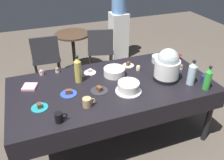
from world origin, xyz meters
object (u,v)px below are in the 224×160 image
dessert_plate_white (90,72)px  dessert_plate_cobalt (69,93)px  dessert_plate_teal (40,107)px  water_cooler (119,29)px  cupcake_rose (57,70)px  coffee_mug_navy (204,79)px  cupcake_mint (42,72)px  coffee_mug_red (177,57)px  cupcake_cocoa (138,68)px  coffee_mug_tan (87,102)px  slow_cooker (167,66)px  glass_salad_bowl (159,59)px  soda_bottle_water (192,73)px  coffee_mug_black (59,117)px  cupcake_vanilla (181,67)px  maroon_chair_left (46,55)px  maroon_chair_right (100,47)px  ceramic_snack_bowl (114,72)px  dessert_plate_charcoal (99,90)px  soda_bottle_ginger_ale (78,70)px  potluck_table (112,89)px  round_cafe_table (73,45)px  frosted_layer_cake (129,87)px  soda_bottle_lime_soda (208,79)px

dessert_plate_white → dessert_plate_cobalt: bearing=-132.9°
dessert_plate_teal → water_cooler: size_ratio=0.13×
cupcake_rose → coffee_mug_navy: bearing=-28.4°
dessert_plate_cobalt → cupcake_mint: size_ratio=2.50×
dessert_plate_teal → coffee_mug_red: size_ratio=1.43×
dessert_plate_cobalt → cupcake_cocoa: cupcake_cocoa is taller
coffee_mug_red → coffee_mug_navy: size_ratio=1.00×
cupcake_rose → coffee_mug_tan: 0.78m
slow_cooker → glass_salad_bowl: 0.45m
cupcake_cocoa → soda_bottle_water: size_ratio=0.24×
cupcake_mint → coffee_mug_navy: (1.66, -0.81, 0.01)m
slow_cooker → dessert_plate_cobalt: slow_cooker is taller
slow_cooker → coffee_mug_black: slow_cooker is taller
glass_salad_bowl → cupcake_vanilla: bearing=-61.8°
cupcake_vanilla → soda_bottle_water: (-0.10, -0.32, 0.10)m
maroon_chair_left → maroon_chair_right: same height
coffee_mug_red → soda_bottle_water: bearing=-109.7°
ceramic_snack_bowl → cupcake_rose: size_ratio=3.65×
dessert_plate_teal → dessert_plate_charcoal: bearing=7.2°
glass_salad_bowl → cupcake_cocoa: 0.37m
soda_bottle_ginger_ale → maroon_chair_right: soda_bottle_ginger_ale is taller
potluck_table → cupcake_rose: 0.71m
cupcake_mint → cupcake_rose: bearing=-2.2°
dessert_plate_white → coffee_mug_black: bearing=-123.2°
soda_bottle_ginger_ale → cupcake_mint: bearing=140.9°
glass_salad_bowl → coffee_mug_tan: 1.26m
ceramic_snack_bowl → coffee_mug_red: bearing=5.6°
glass_salad_bowl → dessert_plate_charcoal: bearing=-158.2°
cupcake_cocoa → coffee_mug_black: (-1.05, -0.60, 0.02)m
round_cafe_table → dessert_plate_white: bearing=-94.1°
slow_cooker → coffee_mug_black: 1.29m
dessert_plate_cobalt → cupcake_vanilla: 1.39m
coffee_mug_red → round_cafe_table: 1.89m
dessert_plate_charcoal → slow_cooker: bearing=-2.3°
potluck_table → frosted_layer_cake: (0.11, -0.20, 0.12)m
coffee_mug_red → slow_cooker: bearing=-136.4°
slow_cooker → soda_bottle_ginger_ale: 0.98m
ceramic_snack_bowl → coffee_mug_tan: same height
round_cafe_table → potluck_table: bearing=-88.4°
soda_bottle_water → coffee_mug_red: (0.20, 0.56, -0.09)m
ceramic_snack_bowl → maroon_chair_right: 1.47m
glass_salad_bowl → ceramic_snack_bowl: size_ratio=0.81×
dessert_plate_charcoal → cupcake_cocoa: (0.58, 0.27, 0.02)m
cupcake_mint → glass_salad_bowl: bearing=-7.5°
dessert_plate_cobalt → coffee_mug_navy: (1.45, -0.30, 0.03)m
cupcake_vanilla → soda_bottle_ginger_ale: size_ratio=0.22×
soda_bottle_lime_soda → maroon_chair_right: bearing=104.3°
dessert_plate_cobalt → soda_bottle_lime_soda: size_ratio=0.63×
cupcake_vanilla → coffee_mug_navy: size_ratio=0.61×
coffee_mug_tan → dessert_plate_charcoal: bearing=48.1°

